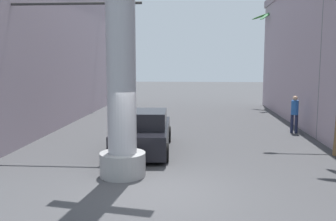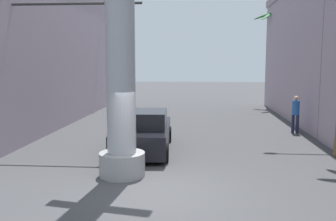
# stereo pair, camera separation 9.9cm
# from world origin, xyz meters

# --- Properties ---
(ground_plane) EXTENTS (87.31, 87.31, 0.00)m
(ground_plane) POSITION_xyz_m (0.00, 10.00, 0.00)
(ground_plane) COLOR #424244
(neon_sign_pole) EXTENTS (2.90, 1.35, 11.31)m
(neon_sign_pole) POSITION_xyz_m (-1.16, 1.34, 5.01)
(neon_sign_pole) COLOR #9E9EA3
(neon_sign_pole) RESTS_ON ground
(street_lamp) EXTENTS (2.61, 0.28, 6.65)m
(street_lamp) POSITION_xyz_m (5.84, 7.11, 4.07)
(street_lamp) COLOR #59595E
(street_lamp) RESTS_ON ground
(traffic_light_mast) EXTENTS (5.34, 0.32, 5.54)m
(traffic_light_mast) POSITION_xyz_m (-4.56, 4.40, 3.95)
(traffic_light_mast) COLOR #333333
(traffic_light_mast) RESTS_ON ground
(car_lead) EXTENTS (2.20, 4.73, 1.56)m
(car_lead) POSITION_xyz_m (-1.01, 4.49, 0.70)
(car_lead) COLOR black
(car_lead) RESTS_ON ground
(palm_tree_far_left) EXTENTS (2.42, 2.35, 9.65)m
(palm_tree_far_left) POSITION_xyz_m (-6.48, 18.59, 5.99)
(palm_tree_far_left) COLOR brown
(palm_tree_far_left) RESTS_ON ground
(palm_tree_far_right) EXTENTS (3.16, 3.29, 7.07)m
(palm_tree_far_right) POSITION_xyz_m (6.55, 19.31, 4.70)
(palm_tree_far_right) COLOR brown
(palm_tree_far_right) RESTS_ON ground
(pedestrian_mid_right) EXTENTS (0.44, 0.44, 1.76)m
(pedestrian_mid_right) POSITION_xyz_m (5.61, 8.56, 1.03)
(pedestrian_mid_right) COLOR #1E233F
(pedestrian_mid_right) RESTS_ON ground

